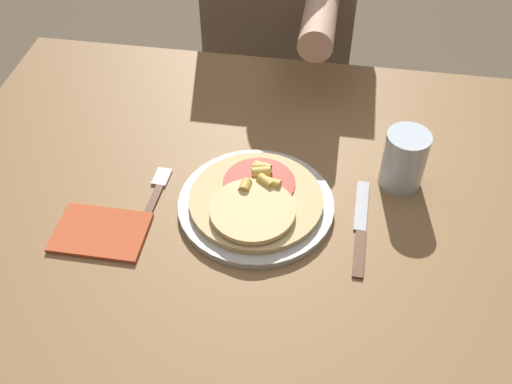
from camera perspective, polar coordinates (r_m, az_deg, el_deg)
name	(u,v)px	position (r m, az deg, el deg)	size (l,w,h in m)	color
dining_table	(262,246)	(1.14, 0.61, -5.14)	(1.25, 0.96, 0.75)	olive
plate	(256,205)	(1.06, 0.00, -1.24)	(0.28, 0.28, 0.01)	beige
pizza	(256,200)	(1.05, -0.01, -0.72)	(0.24, 0.24, 0.04)	#DBBC7A
fork	(154,197)	(1.10, -9.67, -0.45)	(0.03, 0.18, 0.00)	brown
knife	(361,228)	(1.05, 9.92, -3.43)	(0.02, 0.22, 0.00)	brown
drinking_glass	(404,159)	(1.11, 13.93, 3.03)	(0.08, 0.08, 0.11)	silver
napkin	(101,232)	(1.06, -14.56, -3.73)	(0.16, 0.11, 0.01)	#C6512D
person_diner	(281,26)	(1.64, 2.41, 15.51)	(0.38, 0.52, 1.22)	#2D2D38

